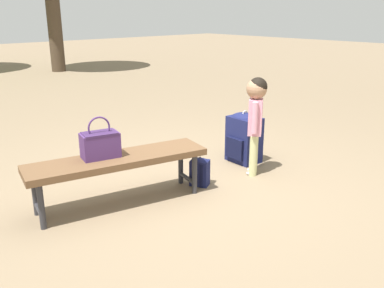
{
  "coord_description": "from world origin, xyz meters",
  "views": [
    {
      "loc": [
        -2.58,
        -2.83,
        1.68
      ],
      "look_at": [
        0.0,
        -0.01,
        0.45
      ],
      "focal_mm": 39.11,
      "sensor_mm": 36.0,
      "label": 1
    }
  ],
  "objects_px": {
    "park_bench": "(118,163)",
    "child_standing": "(256,111)",
    "handbag": "(100,144)",
    "backpack_small": "(200,171)",
    "backpack_large": "(244,136)"
  },
  "relations": [
    {
      "from": "child_standing",
      "to": "backpack_small",
      "type": "height_order",
      "value": "child_standing"
    },
    {
      "from": "park_bench",
      "to": "child_standing",
      "type": "height_order",
      "value": "child_standing"
    },
    {
      "from": "park_bench",
      "to": "handbag",
      "type": "height_order",
      "value": "handbag"
    },
    {
      "from": "handbag",
      "to": "child_standing",
      "type": "bearing_deg",
      "value": -15.55
    },
    {
      "from": "park_bench",
      "to": "handbag",
      "type": "distance_m",
      "value": 0.23
    },
    {
      "from": "park_bench",
      "to": "backpack_small",
      "type": "height_order",
      "value": "park_bench"
    },
    {
      "from": "backpack_small",
      "to": "handbag",
      "type": "bearing_deg",
      "value": 163.96
    },
    {
      "from": "handbag",
      "to": "backpack_small",
      "type": "xyz_separation_m",
      "value": [
        0.94,
        -0.27,
        -0.43
      ]
    },
    {
      "from": "handbag",
      "to": "child_standing",
      "type": "xyz_separation_m",
      "value": [
        1.57,
        -0.44,
        0.12
      ]
    },
    {
      "from": "backpack_large",
      "to": "backpack_small",
      "type": "bearing_deg",
      "value": -169.25
    },
    {
      "from": "handbag",
      "to": "backpack_large",
      "type": "relative_size",
      "value": 0.61
    },
    {
      "from": "handbag",
      "to": "backpack_small",
      "type": "relative_size",
      "value": 1.22
    },
    {
      "from": "backpack_small",
      "to": "park_bench",
      "type": "bearing_deg",
      "value": 167.11
    },
    {
      "from": "handbag",
      "to": "backpack_small",
      "type": "distance_m",
      "value": 1.07
    },
    {
      "from": "handbag",
      "to": "child_standing",
      "type": "height_order",
      "value": "child_standing"
    }
  ]
}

